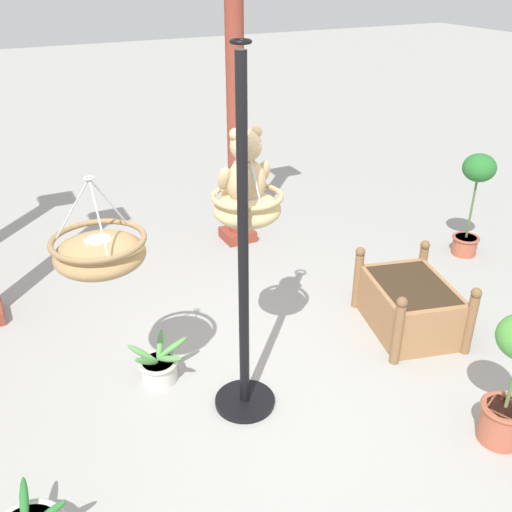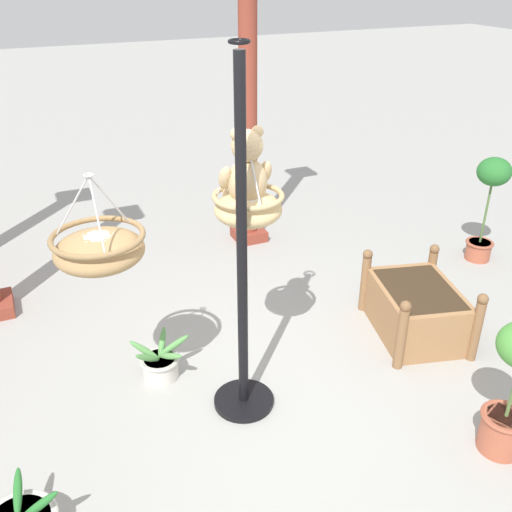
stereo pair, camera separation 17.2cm
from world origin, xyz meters
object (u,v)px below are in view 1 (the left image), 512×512
at_px(display_pole_central, 244,312).
at_px(teddy_bear, 245,172).
at_px(greenhouse_pillar_far_back, 236,112).
at_px(wooden_planter_box, 410,304).
at_px(hanging_basket_left_high, 100,252).
at_px(potted_plant_bushy_green, 159,366).
at_px(hanging_basket_with_teddy, 247,207).
at_px(potted_plant_small_succulent, 474,195).

height_order(display_pole_central, teddy_bear, display_pole_central).
xyz_separation_m(teddy_bear, greenhouse_pillar_far_back, (0.96, 2.26, -0.20)).
height_order(teddy_bear, wooden_planter_box, teddy_bear).
bearing_deg(teddy_bear, hanging_basket_left_high, -177.75).
xyz_separation_m(greenhouse_pillar_far_back, potted_plant_bushy_green, (-1.59, -2.00, -1.35)).
bearing_deg(hanging_basket_with_teddy, teddy_bear, 90.00).
bearing_deg(hanging_basket_with_teddy, potted_plant_small_succulent, 15.24).
height_order(wooden_planter_box, potted_plant_small_succulent, potted_plant_small_succulent).
bearing_deg(hanging_basket_with_teddy, potted_plant_bushy_green, 155.74).
bearing_deg(hanging_basket_left_high, potted_plant_bushy_green, 39.19).
distance_m(display_pole_central, greenhouse_pillar_far_back, 2.85).
bearing_deg(potted_plant_small_succulent, potted_plant_bushy_green, -171.56).
height_order(display_pole_central, greenhouse_pillar_far_back, greenhouse_pillar_far_back).
relative_size(greenhouse_pillar_far_back, potted_plant_bushy_green, 6.41).
relative_size(hanging_basket_with_teddy, wooden_planter_box, 0.53).
bearing_deg(potted_plant_bushy_green, greenhouse_pillar_far_back, 51.42).
height_order(hanging_basket_left_high, potted_plant_bushy_green, hanging_basket_left_high).
distance_m(hanging_basket_with_teddy, hanging_basket_left_high, 1.00).
distance_m(display_pole_central, wooden_planter_box, 1.81).
relative_size(greenhouse_pillar_far_back, wooden_planter_box, 2.84).
bearing_deg(potted_plant_small_succulent, teddy_bear, -165.20).
bearing_deg(wooden_planter_box, hanging_basket_with_teddy, 179.43).
xyz_separation_m(display_pole_central, potted_plant_bushy_green, (-0.48, 0.53, -0.67)).
height_order(hanging_basket_with_teddy, wooden_planter_box, hanging_basket_with_teddy).
relative_size(teddy_bear, potted_plant_small_succulent, 0.47).
height_order(hanging_basket_left_high, greenhouse_pillar_far_back, greenhouse_pillar_far_back).
distance_m(hanging_basket_with_teddy, teddy_bear, 0.24).
distance_m(hanging_basket_left_high, wooden_planter_box, 2.78).
relative_size(hanging_basket_left_high, potted_plant_small_succulent, 0.53).
bearing_deg(teddy_bear, hanging_basket_with_teddy, -90.00).
distance_m(hanging_basket_with_teddy, wooden_planter_box, 1.97).
distance_m(teddy_bear, potted_plant_small_succulent, 3.30).
relative_size(hanging_basket_with_teddy, potted_plant_bushy_green, 1.19).
bearing_deg(potted_plant_bushy_green, display_pole_central, -48.01).
bearing_deg(hanging_basket_left_high, greenhouse_pillar_far_back, 49.52).
bearing_deg(teddy_bear, greenhouse_pillar_far_back, 66.91).
bearing_deg(wooden_planter_box, teddy_bear, 178.53).
distance_m(hanging_basket_left_high, potted_plant_bushy_green, 1.30).
bearing_deg(display_pole_central, teddy_bear, 61.36).
relative_size(wooden_planter_box, potted_plant_small_succulent, 0.94).
height_order(display_pole_central, potted_plant_bushy_green, display_pole_central).
bearing_deg(display_pole_central, wooden_planter_box, 7.84).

